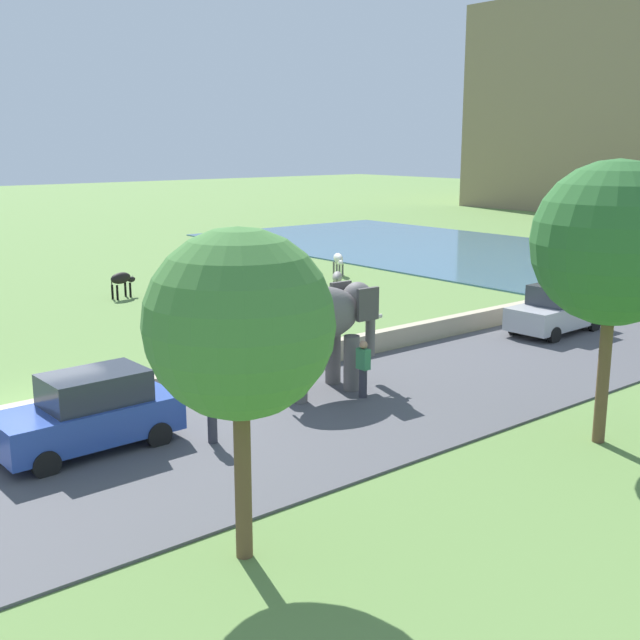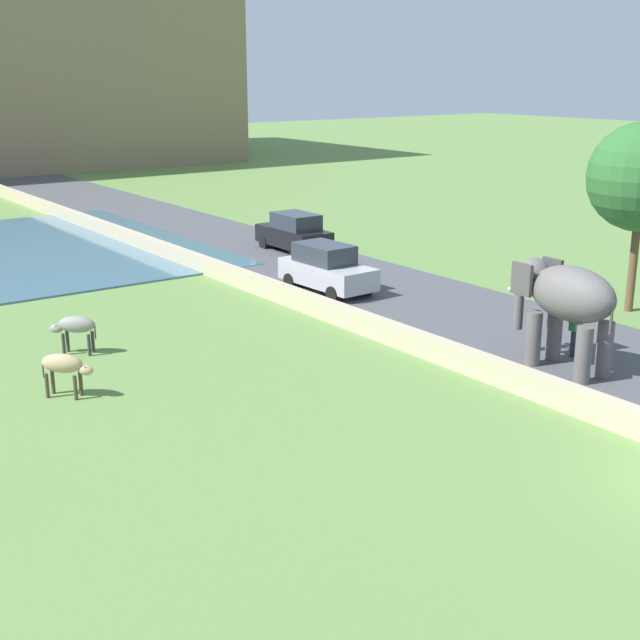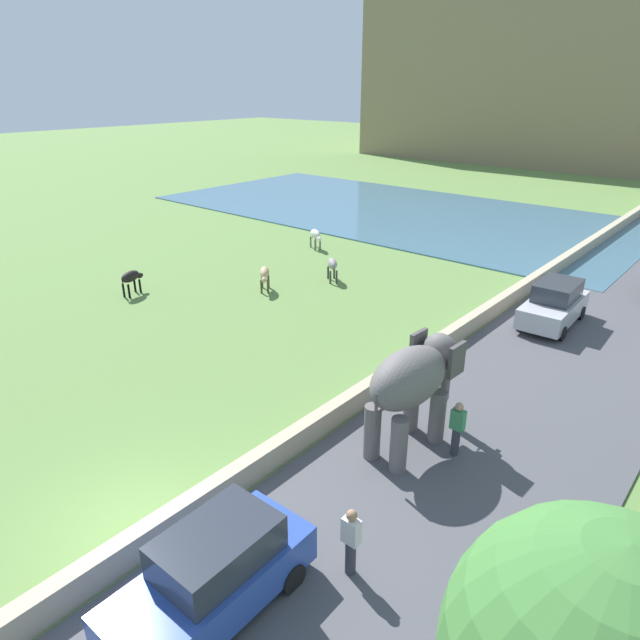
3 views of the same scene
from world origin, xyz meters
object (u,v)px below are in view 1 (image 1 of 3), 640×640
(car_blue, at_px, (90,413))
(cow_black, at_px, (122,279))
(cow_tan, at_px, (259,282))
(elephant, at_px, (323,321))
(person_trailing, at_px, (212,408))
(cow_grey, at_px, (337,278))
(person_beside_elephant, at_px, (363,368))
(car_silver, at_px, (557,309))
(cow_white, at_px, (338,259))

(car_blue, distance_m, cow_black, 18.20)
(car_blue, xyz_separation_m, cow_tan, (-11.79, 12.80, -0.06))
(elephant, bearing_deg, person_trailing, -72.44)
(cow_black, relative_size, cow_grey, 1.13)
(elephant, distance_m, cow_tan, 13.34)
(elephant, relative_size, cow_grey, 2.79)
(person_beside_elephant, bearing_deg, car_silver, 96.31)
(cow_black, distance_m, cow_grey, 9.54)
(car_silver, bearing_deg, person_trailing, -84.73)
(person_beside_elephant, distance_m, cow_white, 20.29)
(person_beside_elephant, relative_size, cow_black, 1.15)
(cow_grey, bearing_deg, cow_tan, -115.09)
(person_trailing, height_order, cow_grey, person_trailing)
(cow_white, height_order, cow_grey, same)
(person_beside_elephant, height_order, cow_black, person_beside_elephant)
(person_trailing, height_order, car_blue, car_blue)
(cow_white, bearing_deg, elephant, -41.74)
(car_blue, bearing_deg, car_silver, 90.00)
(elephant, bearing_deg, cow_white, 138.26)
(person_trailing, height_order, car_silver, car_silver)
(person_trailing, relative_size, cow_black, 1.15)
(cow_tan, bearing_deg, cow_black, -134.84)
(car_silver, relative_size, cow_white, 2.95)
(cow_grey, bearing_deg, car_blue, -57.25)
(car_blue, relative_size, cow_grey, 3.21)
(cow_tan, relative_size, cow_grey, 0.99)
(elephant, xyz_separation_m, cow_tan, (-11.81, 6.10, -1.20))
(cow_black, bearing_deg, cow_tan, 45.16)
(car_blue, xyz_separation_m, car_silver, (-0.00, 17.59, 0.00))
(elephant, xyz_separation_m, cow_white, (-14.70, 13.11, -1.20))
(elephant, xyz_separation_m, cow_grey, (-10.31, 9.30, -1.20))
(person_beside_elephant, relative_size, car_silver, 0.40)
(person_trailing, bearing_deg, cow_black, 160.64)
(person_beside_elephant, distance_m, cow_black, 17.33)
(cow_grey, bearing_deg, cow_black, -127.65)
(person_beside_elephant, relative_size, cow_tan, 1.32)
(person_trailing, distance_m, car_blue, 2.69)
(elephant, bearing_deg, car_silver, 90.07)
(cow_white, bearing_deg, cow_grey, -41.00)
(cow_white, xyz_separation_m, cow_tan, (2.89, -7.02, 0.00))
(cow_tan, bearing_deg, car_blue, -47.35)
(cow_tan, bearing_deg, cow_grey, 64.91)
(person_trailing, xyz_separation_m, car_blue, (-1.41, -2.28, 0.03))
(person_trailing, xyz_separation_m, cow_black, (-17.54, 6.16, -0.04))
(person_trailing, height_order, cow_black, person_trailing)
(person_beside_elephant, xyz_separation_m, cow_white, (-15.84, 12.68, -0.04))
(person_trailing, xyz_separation_m, cow_white, (-16.10, 17.54, -0.04))
(cow_black, xyz_separation_m, cow_grey, (5.83, 7.56, 0.00))
(person_beside_elephant, bearing_deg, person_trailing, -86.96)
(elephant, relative_size, car_blue, 0.87)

